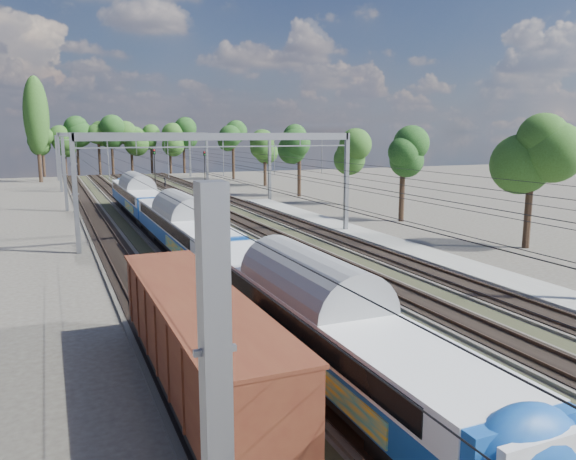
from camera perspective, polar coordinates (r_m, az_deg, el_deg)
name	(u,v)px	position (r m, az deg, el deg)	size (l,w,h in m)	color
ground	(472,392)	(21.64, 18.18, -15.39)	(220.00, 220.00, 0.00)	#47423A
track_bed	(184,216)	(61.61, -10.47, 1.38)	(21.00, 130.00, 0.34)	#47423A
platform	(415,251)	(43.68, 12.80, -2.11)	(3.00, 70.00, 0.30)	gray
catenary	(171,155)	(68.59, -11.80, 7.48)	(25.65, 130.00, 9.00)	gray
tree_belt	(158,136)	(109.61, -13.05, 9.32)	(38.72, 99.11, 11.91)	black
poplar	(36,116)	(112.53, -24.21, 10.51)	(4.40, 4.40, 19.04)	black
emu_train	(183,222)	(41.28, -10.60, 0.84)	(3.11, 65.75, 4.55)	black
freight_boxcar	(197,337)	(19.65, -9.26, -10.71)	(2.89, 13.95, 3.60)	black
worker	(165,183)	(95.01, -12.37, 4.71)	(0.60, 0.39, 1.64)	black
signal_near	(155,165)	(89.53, -13.39, 6.47)	(0.42, 0.38, 6.47)	black
signal_far	(205,165)	(93.36, -8.47, 6.56)	(0.42, 0.38, 5.95)	black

